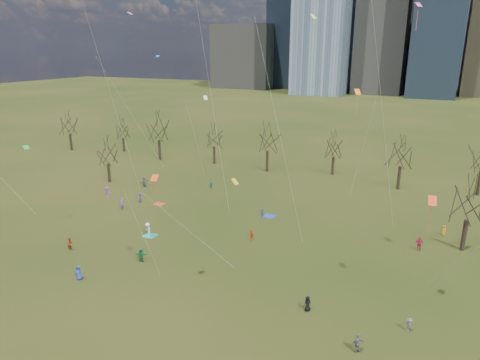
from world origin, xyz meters
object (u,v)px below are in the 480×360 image
at_px(blanket_navy, 269,216).
at_px(person_0, 79,273).
at_px(blanket_crimson, 159,204).
at_px(person_2, 70,244).
at_px(person_4, 252,235).
at_px(blanket_teal, 150,236).

height_order(blanket_navy, person_0, person_0).
bearing_deg(blanket_crimson, person_0, -76.09).
distance_m(blanket_navy, person_0, 26.95).
height_order(blanket_crimson, person_2, person_2).
xyz_separation_m(blanket_navy, person_4, (0.85, -8.37, 0.73)).
distance_m(blanket_teal, blanket_navy, 16.92).
xyz_separation_m(blanket_navy, person_0, (-11.62, -24.31, 0.77)).
distance_m(blanket_navy, blanket_crimson, 17.22).
bearing_deg(person_0, blanket_navy, 45.60).
relative_size(person_0, person_2, 0.96).
relative_size(blanket_crimson, person_4, 1.07).
distance_m(blanket_navy, person_2, 26.30).
bearing_deg(person_4, blanket_crimson, 20.85).
relative_size(blanket_navy, blanket_crimson, 1.00).
relative_size(blanket_teal, person_0, 1.02).
bearing_deg(person_2, blanket_teal, -25.21).
bearing_deg(person_2, blanket_crimson, 13.30).
bearing_deg(blanket_navy, person_4, -84.23).
height_order(person_0, person_4, person_0).
relative_size(blanket_navy, person_2, 0.98).
bearing_deg(person_4, person_0, 91.42).
height_order(blanket_teal, person_0, person_0).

